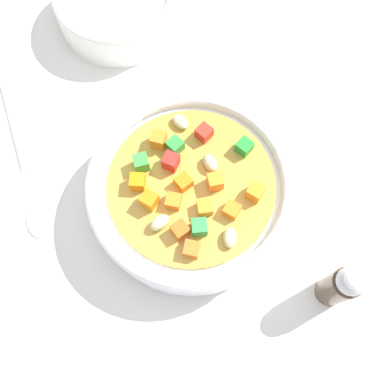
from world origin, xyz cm
name	(u,v)px	position (x,y,z in cm)	size (l,w,h in cm)	color
ground_plane	(192,203)	(0.00, 0.00, -1.00)	(140.00, 140.00, 2.00)	silver
soup_bowl_main	(192,191)	(0.00, 0.01, 3.10)	(21.02, 21.02, 6.57)	white
spoon	(26,179)	(2.43, 18.27, 0.44)	(19.90, 8.49, 0.98)	silver
side_bowl_small	(118,5)	(24.69, 9.03, 2.56)	(15.11, 15.11, 4.95)	white
pepper_shaker	(342,286)	(-9.88, -13.90, 4.00)	(2.88, 2.88, 8.05)	#4C3828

